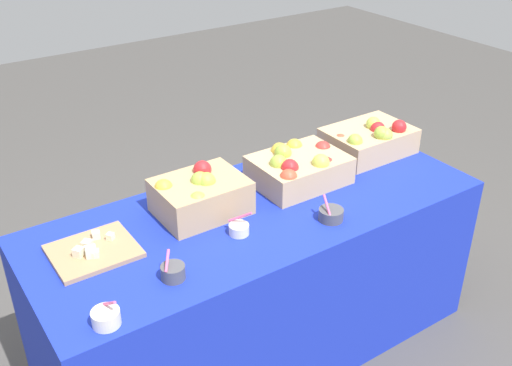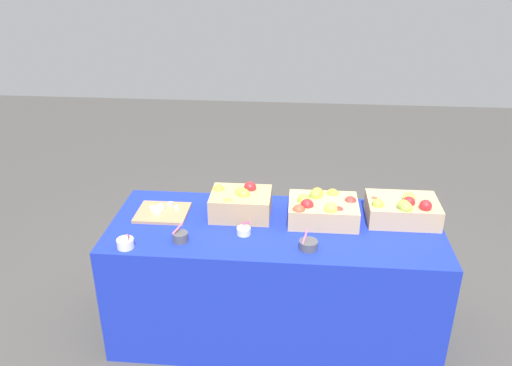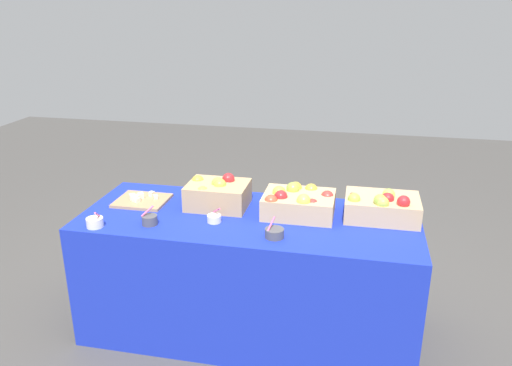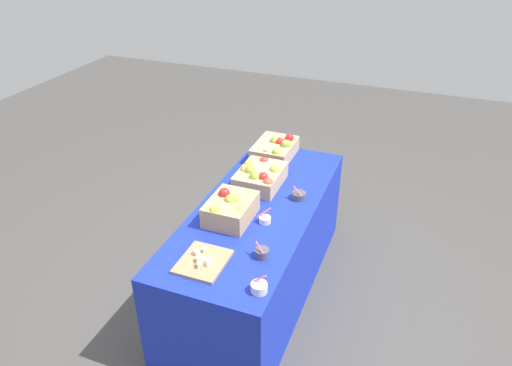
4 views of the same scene
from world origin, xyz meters
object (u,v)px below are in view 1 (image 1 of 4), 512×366
apple_crate_middle (299,167)px  apple_crate_right (200,194)px  sample_bowl_mid (331,214)px  sample_bowl_extra (239,229)px  sample_bowl_near (106,317)px  sample_bowl_far (173,272)px  cutting_board_front (93,251)px  apple_crate_left (369,140)px

apple_crate_middle → apple_crate_right: 0.48m
sample_bowl_mid → sample_bowl_extra: 0.38m
sample_bowl_near → sample_bowl_far: sample_bowl_near is taller
apple_crate_right → sample_bowl_extra: apple_crate_right is taller
apple_crate_right → cutting_board_front: apple_crate_right is taller
apple_crate_middle → sample_bowl_mid: (-0.08, -0.32, -0.05)m
cutting_board_front → sample_bowl_extra: sample_bowl_extra is taller
sample_bowl_near → sample_bowl_mid: 0.97m
apple_crate_right → sample_bowl_mid: apple_crate_right is taller
apple_crate_right → sample_bowl_far: size_ratio=3.59×
apple_crate_middle → sample_bowl_extra: bearing=-155.7°
sample_bowl_extra → cutting_board_front: bearing=159.7°
cutting_board_front → sample_bowl_mid: 0.92m
apple_crate_left → sample_bowl_mid: (-0.54, -0.36, -0.05)m
cutting_board_front → sample_bowl_far: sample_bowl_far is taller
apple_crate_middle → sample_bowl_mid: bearing=-104.4°
apple_crate_middle → sample_bowl_mid: 0.33m
apple_crate_left → apple_crate_right: apple_crate_right is taller
sample_bowl_near → sample_bowl_mid: size_ratio=0.99×
apple_crate_left → apple_crate_middle: apple_crate_left is taller
apple_crate_right → sample_bowl_mid: 0.53m
sample_bowl_mid → sample_bowl_far: (-0.69, 0.02, 0.00)m
sample_bowl_near → sample_bowl_far: size_ratio=1.02×
apple_crate_middle → sample_bowl_extra: size_ratio=4.08×
sample_bowl_near → sample_bowl_mid: bearing=4.3°
sample_bowl_mid → sample_bowl_extra: (-0.36, 0.12, -0.00)m
apple_crate_middle → sample_bowl_far: (-0.77, -0.30, -0.05)m
sample_bowl_far → sample_bowl_extra: bearing=17.3°
apple_crate_left → cutting_board_front: bearing=-177.9°
cutting_board_front → sample_bowl_far: bearing=-59.1°
sample_bowl_far → sample_bowl_extra: 0.35m
sample_bowl_near → sample_bowl_extra: sample_bowl_near is taller
sample_bowl_mid → cutting_board_front: bearing=160.4°
apple_crate_left → sample_bowl_far: 1.28m
apple_crate_middle → apple_crate_right: (-0.48, 0.02, 0.01)m
sample_bowl_mid → sample_bowl_far: 0.69m
cutting_board_front → sample_bowl_near: sample_bowl_near is taller
apple_crate_left → apple_crate_right: 0.94m
apple_crate_left → sample_bowl_extra: 0.93m
apple_crate_left → sample_bowl_far: (-1.23, -0.35, -0.04)m
sample_bowl_mid → sample_bowl_far: sample_bowl_mid is taller
apple_crate_left → sample_bowl_near: 1.57m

